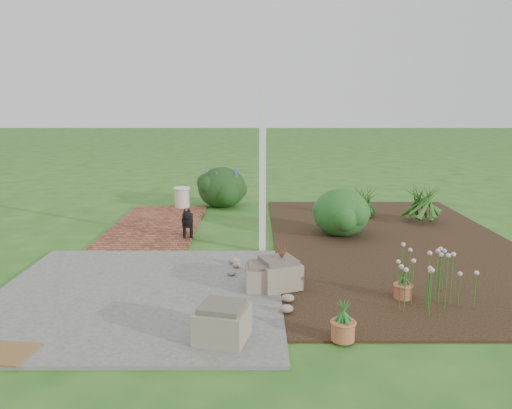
{
  "coord_description": "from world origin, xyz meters",
  "views": [
    {
      "loc": [
        0.19,
        -7.52,
        2.32
      ],
      "look_at": [
        0.2,
        0.4,
        0.7
      ],
      "focal_mm": 35.0,
      "sensor_mm": 36.0,
      "label": 1
    }
  ],
  "objects_px": {
    "black_dog": "(188,220)",
    "cream_ceramic_urn": "(182,198)",
    "evergreen_shrub": "(341,211)",
    "stone_trough_near": "(222,324)"
  },
  "relations": [
    {
      "from": "black_dog",
      "to": "evergreen_shrub",
      "type": "height_order",
      "value": "evergreen_shrub"
    },
    {
      "from": "black_dog",
      "to": "evergreen_shrub",
      "type": "relative_size",
      "value": 0.58
    },
    {
      "from": "cream_ceramic_urn",
      "to": "evergreen_shrub",
      "type": "distance_m",
      "value": 3.91
    },
    {
      "from": "stone_trough_near",
      "to": "black_dog",
      "type": "relative_size",
      "value": 0.83
    },
    {
      "from": "stone_trough_near",
      "to": "evergreen_shrub",
      "type": "distance_m",
      "value": 4.43
    },
    {
      "from": "black_dog",
      "to": "cream_ceramic_urn",
      "type": "height_order",
      "value": "black_dog"
    },
    {
      "from": "black_dog",
      "to": "evergreen_shrub",
      "type": "xyz_separation_m",
      "value": [
        2.68,
        0.19,
        0.11
      ]
    },
    {
      "from": "black_dog",
      "to": "cream_ceramic_urn",
      "type": "bearing_deg",
      "value": 94.76
    },
    {
      "from": "stone_trough_near",
      "to": "evergreen_shrub",
      "type": "height_order",
      "value": "evergreen_shrub"
    },
    {
      "from": "stone_trough_near",
      "to": "evergreen_shrub",
      "type": "xyz_separation_m",
      "value": [
        1.83,
        4.02,
        0.25
      ]
    }
  ]
}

